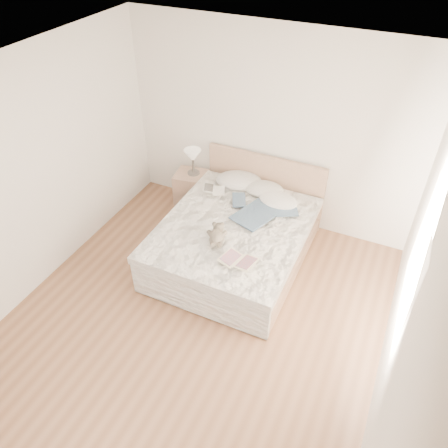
{
  "coord_description": "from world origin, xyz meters",
  "views": [
    {
      "loc": [
        1.64,
        -2.73,
        3.96
      ],
      "look_at": [
        -0.11,
        1.05,
        0.62
      ],
      "focal_mm": 35.0,
      "sensor_mm": 36.0,
      "label": 1
    }
  ],
  "objects_px": {
    "bed": "(236,239)",
    "nightstand": "(192,190)",
    "table_lamp": "(193,157)",
    "teddy_bear": "(216,240)",
    "photo_book": "(214,190)",
    "childrens_book": "(238,261)"
  },
  "relations": [
    {
      "from": "nightstand",
      "to": "childrens_book",
      "type": "distance_m",
      "value": 2.03
    },
    {
      "from": "nightstand",
      "to": "table_lamp",
      "type": "distance_m",
      "value": 0.56
    },
    {
      "from": "childrens_book",
      "to": "table_lamp",
      "type": "bearing_deg",
      "value": 145.47
    },
    {
      "from": "nightstand",
      "to": "childrens_book",
      "type": "xyz_separation_m",
      "value": [
        1.38,
        -1.45,
        0.35
      ]
    },
    {
      "from": "bed",
      "to": "photo_book",
      "type": "height_order",
      "value": "bed"
    },
    {
      "from": "bed",
      "to": "table_lamp",
      "type": "height_order",
      "value": "bed"
    },
    {
      "from": "childrens_book",
      "to": "teddy_bear",
      "type": "distance_m",
      "value": 0.41
    },
    {
      "from": "nightstand",
      "to": "photo_book",
      "type": "distance_m",
      "value": 0.71
    },
    {
      "from": "bed",
      "to": "nightstand",
      "type": "height_order",
      "value": "bed"
    },
    {
      "from": "bed",
      "to": "teddy_bear",
      "type": "xyz_separation_m",
      "value": [
        -0.05,
        -0.48,
        0.34
      ]
    },
    {
      "from": "bed",
      "to": "photo_book",
      "type": "bearing_deg",
      "value": 139.3
    },
    {
      "from": "photo_book",
      "to": "childrens_book",
      "type": "xyz_separation_m",
      "value": [
        0.85,
        -1.14,
        0.0
      ]
    },
    {
      "from": "childrens_book",
      "to": "photo_book",
      "type": "bearing_deg",
      "value": 140.03
    },
    {
      "from": "bed",
      "to": "photo_book",
      "type": "distance_m",
      "value": 0.78
    },
    {
      "from": "table_lamp",
      "to": "teddy_bear",
      "type": "xyz_separation_m",
      "value": [
        0.99,
        -1.29,
        -0.19
      ]
    },
    {
      "from": "photo_book",
      "to": "childrens_book",
      "type": "height_order",
      "value": "same"
    },
    {
      "from": "childrens_book",
      "to": "teddy_bear",
      "type": "relative_size",
      "value": 1.32
    },
    {
      "from": "teddy_bear",
      "to": "photo_book",
      "type": "bearing_deg",
      "value": 94.71
    },
    {
      "from": "table_lamp",
      "to": "teddy_bear",
      "type": "relative_size",
      "value": 1.29
    },
    {
      "from": "photo_book",
      "to": "nightstand",
      "type": "bearing_deg",
      "value": 127.02
    },
    {
      "from": "nightstand",
      "to": "bed",
      "type": "bearing_deg",
      "value": -36.18
    },
    {
      "from": "nightstand",
      "to": "photo_book",
      "type": "xyz_separation_m",
      "value": [
        0.53,
        -0.32,
        0.35
      ]
    }
  ]
}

